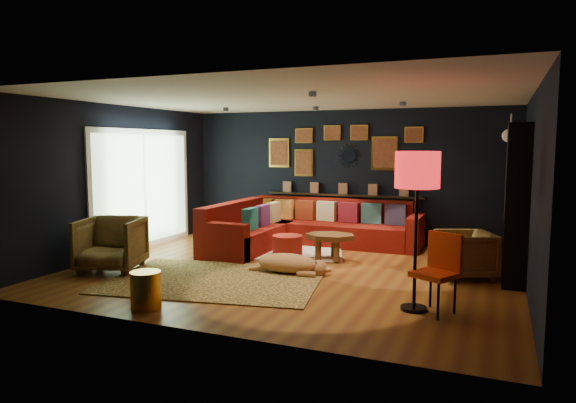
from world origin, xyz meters
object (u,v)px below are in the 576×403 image
at_px(orange_chair, 439,266).
at_px(sectional, 298,229).
at_px(floor_lamp, 417,176).
at_px(armchair_right, 465,252).
at_px(dog, 288,259).
at_px(gold_stool, 146,290).
at_px(armchair_left, 111,242).
at_px(pouf, 287,245).
at_px(coffee_table, 330,239).

bearing_deg(orange_chair, sectional, 161.88).
height_order(sectional, floor_lamp, floor_lamp).
bearing_deg(sectional, armchair_right, -21.79).
bearing_deg(dog, sectional, 103.20).
bearing_deg(sectional, gold_stool, -93.90).
xyz_separation_m(armchair_left, floor_lamp, (4.56, -0.15, 1.11)).
bearing_deg(pouf, coffee_table, -2.12).
distance_m(sectional, gold_stool, 4.17).
bearing_deg(armchair_right, floor_lamp, -36.84).
height_order(sectional, dog, sectional).
bearing_deg(gold_stool, pouf, 82.45).
height_order(coffee_table, dog, coffee_table).
bearing_deg(dog, floor_lamp, -30.42).
bearing_deg(armchair_right, gold_stool, -71.72).
distance_m(sectional, dog, 2.10).
height_order(armchair_right, orange_chair, orange_chair).
distance_m(sectional, armchair_right, 3.30).
bearing_deg(dog, orange_chair, -26.86).
distance_m(armchair_right, orange_chair, 1.76).
xyz_separation_m(sectional, floor_lamp, (2.62, -3.01, 1.24)).
xyz_separation_m(gold_stool, orange_chair, (3.17, 1.19, 0.32)).
relative_size(armchair_left, orange_chair, 0.99).
distance_m(coffee_table, gold_stool, 3.46).
xyz_separation_m(sectional, orange_chair, (2.89, -2.97, 0.22)).
bearing_deg(gold_stool, armchair_left, 141.91).
bearing_deg(armchair_right, pouf, -119.50).
relative_size(sectional, orange_chair, 3.74).
bearing_deg(sectional, pouf, -80.43).
xyz_separation_m(orange_chair, floor_lamp, (-0.26, -0.04, 1.02)).
bearing_deg(pouf, orange_chair, -37.22).
bearing_deg(gold_stool, orange_chair, 20.55).
relative_size(sectional, armchair_right, 4.57).
xyz_separation_m(pouf, gold_stool, (-0.43, -3.27, 0.03)).
height_order(sectional, armchair_left, armchair_left).
bearing_deg(sectional, floor_lamp, -48.92).
xyz_separation_m(coffee_table, dog, (-0.31, -1.09, -0.14)).
distance_m(orange_chair, floor_lamp, 1.06).
bearing_deg(gold_stool, sectional, 86.10).
xyz_separation_m(sectional, armchair_right, (3.06, -1.22, 0.05)).
bearing_deg(orange_chair, armchair_right, 111.91).
bearing_deg(gold_stool, floor_lamp, 21.59).
xyz_separation_m(gold_stool, dog, (0.90, 2.15, -0.00)).
bearing_deg(coffee_table, armchair_right, -8.15).
distance_m(armchair_left, orange_chair, 4.83).
xyz_separation_m(armchair_left, armchair_right, (5.00, 1.64, -0.08)).
height_order(armchair_left, dog, armchair_left).
height_order(armchair_left, armchair_right, armchair_left).
bearing_deg(armchair_left, floor_lamp, -20.13).
distance_m(armchair_left, gold_stool, 2.11).
xyz_separation_m(pouf, armchair_right, (2.91, -0.33, 0.18)).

